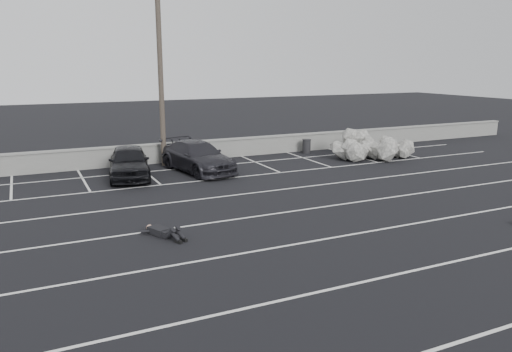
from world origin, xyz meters
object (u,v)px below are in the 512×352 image
car_left (129,162)px  person (159,228)px  trash_bin (307,146)px  riprap_pile (370,150)px  utility_pole (160,69)px  car_right (198,157)px

car_left → person: 8.50m
car_left → trash_bin: (10.94, 2.17, -0.34)m
riprap_pile → person: (-14.09, -7.59, -0.25)m
trash_bin → person: 15.82m
utility_pole → trash_bin: size_ratio=11.94×
car_right → trash_bin: (7.56, 2.15, -0.32)m
riprap_pile → car_left: bearing=176.3°
car_right → person: car_right is taller
car_left → trash_bin: car_left is taller
car_left → riprap_pile: (13.29, -0.86, -0.29)m
utility_pole → riprap_pile: utility_pole is taller
car_left → riprap_pile: size_ratio=0.88×
riprap_pile → person: 16.01m
car_left → riprap_pile: car_left is taller
riprap_pile → person: riprap_pile is taller
utility_pole → trash_bin: 9.83m
utility_pole → person: size_ratio=4.11×
car_left → car_right: size_ratio=0.88×
car_left → trash_bin: size_ratio=5.42×
car_right → riprap_pile: car_right is taller
car_left → person: (-0.80, -8.44, -0.54)m
car_right → riprap_pile: 9.96m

